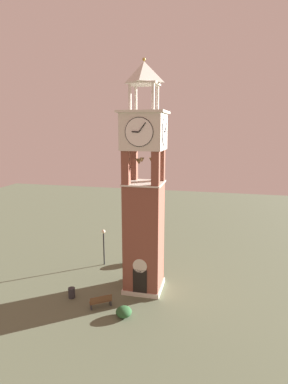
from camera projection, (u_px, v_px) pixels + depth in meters
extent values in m
plane|color=#5B664C|center=(144.00, 288.00, 25.15)|extent=(80.00, 80.00, 0.00)
cube|color=brown|center=(144.00, 238.00, 24.27)|extent=(2.76, 2.76, 8.62)
cube|color=silver|center=(144.00, 286.00, 25.12)|extent=(2.96, 2.96, 0.35)
cube|color=black|center=(140.00, 283.00, 23.59)|extent=(1.10, 0.04, 2.20)
cylinder|color=silver|center=(140.00, 266.00, 23.30)|extent=(1.10, 0.04, 1.10)
cube|color=brown|center=(126.00, 168.00, 22.32)|extent=(0.56, 0.56, 2.57)
cube|color=brown|center=(156.00, 169.00, 21.83)|extent=(0.56, 0.56, 2.57)
cube|color=brown|center=(134.00, 165.00, 24.42)|extent=(0.56, 0.56, 2.57)
cube|color=brown|center=(161.00, 166.00, 23.93)|extent=(0.56, 0.56, 2.57)
cube|color=silver|center=(144.00, 183.00, 23.38)|extent=(2.92, 2.92, 0.12)
cone|color=brown|center=(152.00, 161.00, 22.92)|extent=(0.49, 0.49, 0.50)
cone|color=brown|center=(142.00, 160.00, 23.62)|extent=(0.36, 0.36, 0.37)
cone|color=brown|center=(139.00, 162.00, 22.54)|extent=(0.55, 0.55, 0.42)
cube|color=silver|center=(144.00, 132.00, 22.59)|extent=(3.00, 3.00, 2.64)
cylinder|color=white|center=(139.00, 132.00, 21.14)|extent=(2.00, 0.05, 2.00)
torus|color=black|center=(139.00, 132.00, 21.14)|extent=(2.02, 0.06, 2.02)
cube|color=black|center=(135.00, 132.00, 21.14)|extent=(0.50, 0.03, 0.11)
cube|color=black|center=(142.00, 127.00, 20.97)|extent=(0.53, 0.03, 0.68)
cylinder|color=white|center=(148.00, 131.00, 24.04)|extent=(2.00, 0.05, 2.00)
torus|color=black|center=(148.00, 131.00, 24.04)|extent=(2.02, 0.06, 2.02)
cube|color=black|center=(145.00, 131.00, 24.15)|extent=(0.50, 0.03, 0.11)
cube|color=black|center=(152.00, 127.00, 23.98)|extent=(0.53, 0.03, 0.68)
cylinder|color=white|center=(124.00, 132.00, 22.93)|extent=(0.05, 2.00, 2.00)
torus|color=black|center=(124.00, 132.00, 22.93)|extent=(0.06, 2.02, 2.02)
cube|color=black|center=(122.00, 132.00, 22.70)|extent=(0.03, 0.50, 0.11)
cube|color=black|center=(124.00, 127.00, 23.11)|extent=(0.03, 0.53, 0.68)
cylinder|color=white|center=(164.00, 132.00, 22.25)|extent=(0.05, 2.00, 2.00)
torus|color=black|center=(164.00, 132.00, 22.25)|extent=(0.06, 2.02, 2.02)
cube|color=black|center=(165.00, 132.00, 22.00)|extent=(0.03, 0.50, 0.11)
cube|color=black|center=(166.00, 127.00, 22.41)|extent=(0.03, 0.53, 0.68)
cube|color=silver|center=(144.00, 112.00, 22.30)|extent=(3.36, 3.36, 0.16)
cylinder|color=silver|center=(130.00, 97.00, 21.50)|extent=(0.22, 0.22, 1.80)
cylinder|color=silver|center=(153.00, 97.00, 21.13)|extent=(0.22, 0.22, 1.80)
cylinder|color=silver|center=(136.00, 99.00, 23.07)|extent=(0.22, 0.22, 1.80)
cylinder|color=silver|center=(157.00, 99.00, 22.71)|extent=(0.22, 0.22, 1.80)
cube|color=silver|center=(144.00, 84.00, 21.91)|extent=(2.09, 2.09, 0.12)
pyramid|color=silver|center=(144.00, 72.00, 21.74)|extent=(2.09, 2.09, 1.45)
sphere|color=#B79338|center=(144.00, 59.00, 21.57)|extent=(0.24, 0.24, 0.24)
cube|color=brown|center=(101.00, 301.00, 22.37)|extent=(1.57, 1.27, 0.06)
cube|color=brown|center=(101.00, 299.00, 22.14)|extent=(1.34, 0.95, 0.44)
cube|color=#2D2D33|center=(91.00, 306.00, 22.16)|extent=(0.29, 0.37, 0.42)
cube|color=#2D2D33|center=(110.00, 302.00, 22.68)|extent=(0.29, 0.37, 0.42)
cylinder|color=black|center=(104.00, 249.00, 29.10)|extent=(0.12, 0.12, 3.12)
sphere|color=#F9EFCC|center=(103.00, 232.00, 28.75)|extent=(0.36, 0.36, 0.36)
cylinder|color=#2D2D33|center=(72.00, 293.00, 23.61)|extent=(0.52, 0.52, 0.80)
ellipsoid|color=#28562D|center=(128.00, 260.00, 29.36)|extent=(1.11, 1.11, 0.83)
ellipsoid|color=#28562D|center=(124.00, 312.00, 21.27)|extent=(1.11, 1.11, 0.70)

